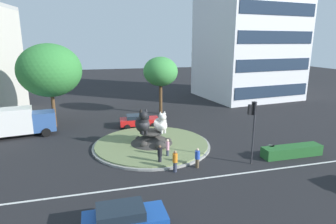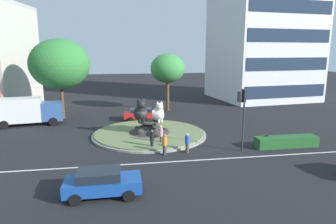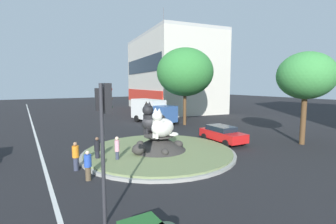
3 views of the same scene
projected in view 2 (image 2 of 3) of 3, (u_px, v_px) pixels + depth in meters
ground_plane at (149, 135)px, 29.31m from camera, size 160.00×160.00×0.00m
lane_centreline at (160, 162)px, 22.12m from camera, size 112.00×0.20×0.01m
roundabout_island at (149, 131)px, 29.21m from camera, size 11.03×11.03×1.42m
cat_statue_black at (141, 112)px, 28.70m from camera, size 1.53×2.46×2.39m
cat_statue_white at (158, 113)px, 28.78m from camera, size 1.46×2.19×2.05m
traffic_light_mast at (243, 106)px, 23.92m from camera, size 0.76×0.49×5.09m
office_tower at (264, 25)px, 49.58m from camera, size 16.33×15.21×24.57m
clipped_hedge_strip at (286, 142)px, 25.66m from camera, size 5.41×1.20×0.90m
broadleaf_tree_behind_island at (60, 64)px, 35.09m from camera, size 6.89×6.89×9.46m
second_tree_near_tower at (168, 69)px, 40.14m from camera, size 4.57×4.57×7.70m
pedestrian_pink_shirt at (161, 135)px, 25.95m from camera, size 0.30×0.30×1.77m
pedestrian_orange_shirt at (165, 144)px, 23.54m from camera, size 0.38×0.38×1.71m
pedestrian_black_shirt at (152, 139)px, 24.84m from camera, size 0.37×0.37×1.68m
pedestrian_blue_shirt at (187, 143)px, 24.12m from camera, size 0.38×0.38×1.60m
sedan_on_far_lane at (143, 114)px, 35.27m from camera, size 4.49×2.20×1.46m
parked_car_right at (102, 182)px, 16.93m from camera, size 4.28×2.10×1.52m
delivery_box_truck at (25, 111)px, 32.82m from camera, size 7.59×3.33×3.04m
litter_bin at (265, 141)px, 25.96m from camera, size 0.56×0.56×0.90m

